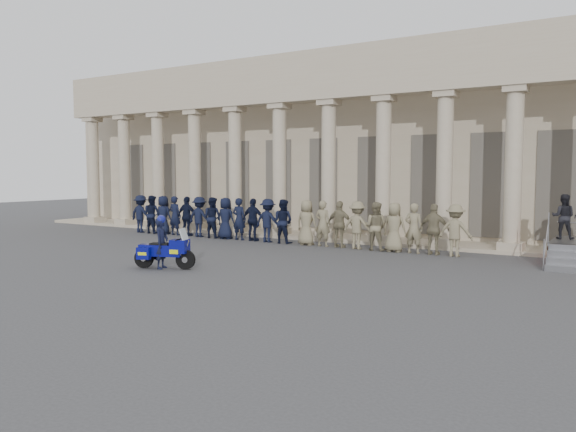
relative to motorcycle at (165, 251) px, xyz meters
The scene contains 5 objects.
ground 2.78m from the motorcycle, 28.43° to the left, with size 90.00×90.00×0.00m, color #3B3B3E.
building 16.69m from the motorcycle, 81.51° to the left, with size 40.00×12.50×9.00m.
officer_rank 7.52m from the motorcycle, 96.70° to the left, with size 17.28×0.73×1.92m.
motorcycle is the anchor object (origin of this frame).
rider 0.31m from the motorcycle, 159.57° to the right, with size 0.57×0.69×1.73m.
Camera 1 is at (10.23, -14.48, 3.08)m, focal length 35.00 mm.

